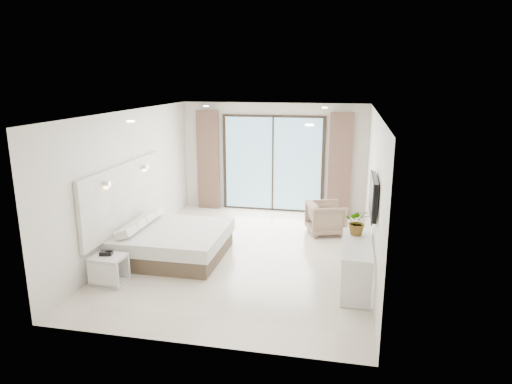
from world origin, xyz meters
The scene contains 8 objects.
ground centered at (0.00, 0.00, 0.00)m, with size 6.20×6.20×0.00m, color beige.
room_shell centered at (-0.20, 0.69, 1.58)m, with size 4.62×6.22×2.72m.
bed centered at (-1.34, -0.38, 0.29)m, with size 1.94×1.84×0.68m.
nightstand centered at (-1.92, -1.68, 0.24)m, with size 0.55×0.47×0.48m.
phone centered at (-1.97, -1.63, 0.51)m, with size 0.19×0.15×0.06m, color black.
console_desk centered at (2.04, -1.05, 0.56)m, with size 0.47×1.49×0.77m.
plant centered at (2.04, -0.64, 0.94)m, with size 0.40×0.45×0.35m, color #33662D.
armchair centered at (1.42, 1.53, 0.38)m, with size 0.74×0.69×0.76m, color #9B7F65.
Camera 1 is at (1.83, -7.98, 3.31)m, focal length 32.00 mm.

